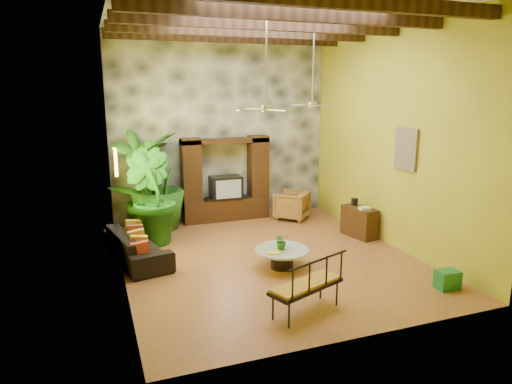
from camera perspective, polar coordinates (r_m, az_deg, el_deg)
name	(u,v)px	position (r m, az deg, el deg)	size (l,w,h in m)	color
ground	(267,257)	(9.98, 1.42, -8.17)	(7.00, 7.00, 0.00)	brown
ceiling	(269,12)	(9.42, 1.60, 21.53)	(6.00, 7.00, 0.02)	silver
back_wall	(221,128)	(12.68, -4.38, 7.94)	(6.00, 0.02, 5.00)	olive
left_wall	(115,149)	(8.74, -17.20, 5.19)	(0.02, 7.00, 5.00)	olive
right_wall	(391,137)	(10.84, 16.52, 6.62)	(0.02, 7.00, 5.00)	olive
stone_accent_wall	(222,129)	(12.62, -4.31, 7.92)	(5.98, 0.10, 4.98)	#34363B
ceiling_beams	(269,24)	(9.39, 1.59, 20.20)	(5.95, 5.36, 0.22)	#311E0F
entertainment_center	(226,186)	(12.56, -3.81, 0.82)	(2.40, 0.55, 2.30)	black
ceiling_fan_front	(266,98)	(8.87, 1.28, 11.71)	(1.28, 1.28, 1.86)	#B1B1B6
ceiling_fan_back	(312,96)	(11.07, 7.07, 11.85)	(1.28, 1.28, 1.86)	#B1B1B6
wall_art_mask	(116,162)	(9.78, -17.15, 3.59)	(0.06, 0.32, 0.55)	yellow
wall_art_painting	(406,149)	(10.36, 18.23, 5.13)	(0.06, 0.70, 0.90)	navy
sofa	(137,246)	(10.02, -14.63, -6.53)	(2.21, 0.86, 0.65)	black
wicker_armchair	(292,205)	(12.77, 4.50, -1.64)	(0.84, 0.86, 0.78)	#955D36
tall_plant_a	(140,182)	(11.73, -14.34, 1.24)	(1.37, 0.93, 2.60)	#27651A
tall_plant_b	(150,197)	(10.87, -13.07, -0.58)	(1.23, 0.99, 2.23)	#175919
tall_plant_c	(157,181)	(11.89, -12.32, 1.34)	(1.42, 1.42, 2.53)	#235C18
coffee_table	(282,256)	(9.36, 3.26, -7.96)	(1.11, 1.11, 0.40)	black
centerpiece_plant	(282,241)	(9.26, 3.23, -6.12)	(0.31, 0.27, 0.34)	#256019
yellow_tray	(274,253)	(9.06, 2.25, -7.60)	(0.24, 0.17, 0.03)	yellow
iron_bench	(309,283)	(7.46, 6.58, -11.20)	(1.41, 0.95, 0.57)	black
side_console	(359,222)	(11.50, 12.77, -3.68)	(0.41, 0.92, 0.74)	#3C2313
green_bin	(447,280)	(9.15, 22.81, -10.05)	(0.40, 0.30, 0.35)	#1C6A28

